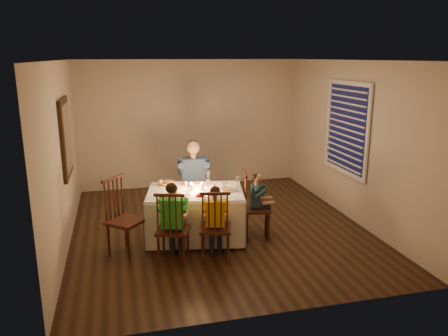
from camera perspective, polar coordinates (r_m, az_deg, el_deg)
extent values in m
plane|color=black|center=(7.05, -0.75, -7.75)|extent=(5.00, 5.00, 0.00)
cube|color=beige|center=(6.54, -20.35, 1.52)|extent=(0.02, 5.00, 2.60)
cube|color=beige|center=(7.50, 16.22, 3.40)|extent=(0.02, 5.00, 2.60)
cube|color=beige|center=(9.08, -4.43, 5.76)|extent=(4.50, 0.02, 2.60)
plane|color=white|center=(6.53, -0.83, 13.90)|extent=(5.00, 5.00, 0.00)
cube|color=white|center=(6.46, -3.78, -3.13)|extent=(1.53, 1.22, 0.04)
cube|color=white|center=(7.04, -3.72, -4.60)|extent=(1.39, 0.28, 0.68)
cube|color=white|center=(6.10, -3.74, -7.66)|extent=(1.39, 0.28, 0.68)
cube|color=white|center=(6.60, 2.36, -5.90)|extent=(0.21, 1.01, 0.68)
cube|color=white|center=(6.61, -9.81, -6.07)|extent=(0.21, 1.01, 0.68)
cylinder|color=silver|center=(6.74, -3.51, -2.09)|extent=(0.30, 0.30, 0.02)
cylinder|color=silver|center=(6.20, -6.33, -3.63)|extent=(0.30, 0.30, 0.02)
cylinder|color=silver|center=(6.19, -1.45, -3.58)|extent=(0.30, 0.30, 0.02)
cylinder|color=silver|center=(6.44, 0.33, -2.87)|extent=(0.30, 0.30, 0.02)
cylinder|color=silver|center=(6.44, -4.29, -2.54)|extent=(0.06, 0.06, 0.10)
cylinder|color=silver|center=(6.44, -2.91, -2.52)|extent=(0.06, 0.06, 0.10)
sphere|color=gold|center=(6.74, -8.29, -1.91)|extent=(0.09, 0.09, 0.09)
sphere|color=#E74A13|center=(6.49, -1.37, -2.45)|extent=(0.08, 0.08, 0.08)
imported|color=silver|center=(6.74, -7.29, -2.04)|extent=(0.25, 0.25, 0.05)
cube|color=black|center=(6.79, -20.00, 3.73)|extent=(0.05, 0.95, 1.15)
cube|color=white|center=(6.79, -19.76, 3.74)|extent=(0.01, 0.78, 0.98)
cube|color=#0D0F34|center=(7.54, 15.82, 5.03)|extent=(0.01, 1.20, 1.40)
cube|color=white|center=(7.53, 15.72, 5.03)|extent=(0.03, 1.34, 1.54)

